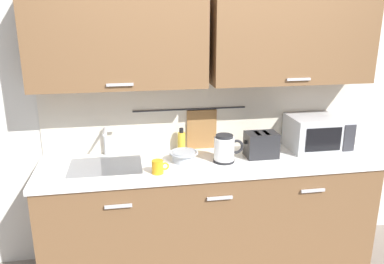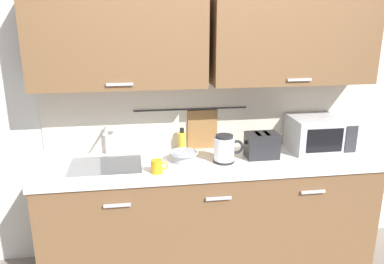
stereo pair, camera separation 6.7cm
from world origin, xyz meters
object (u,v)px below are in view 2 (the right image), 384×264
electric_kettle (225,149)px  mug_near_sink (157,167)px  microwave (319,134)px  mixing_bowl (184,156)px  dish_soap_bottle (182,141)px  toaster (262,145)px

electric_kettle → mug_near_sink: electric_kettle is taller
microwave → mixing_bowl: 1.11m
mixing_bowl → mug_near_sink: bearing=-137.4°
microwave → mug_near_sink: bearing=-167.6°
dish_soap_bottle → toaster: 0.62m
microwave → electric_kettle: microwave is taller
dish_soap_bottle → mixing_bowl: dish_soap_bottle is taller
electric_kettle → dish_soap_bottle: (-0.28, 0.26, -0.01)m
mug_near_sink → toaster: 0.83m
electric_kettle → mug_near_sink: (-0.51, -0.14, -0.05)m
mug_near_sink → mixing_bowl: mug_near_sink is taller
toaster → dish_soap_bottle: bearing=160.4°
dish_soap_bottle → microwave: bearing=-5.9°
mixing_bowl → electric_kettle: bearing=-10.3°
microwave → electric_kettle: size_ratio=2.03×
dish_soap_bottle → mug_near_sink: bearing=-119.0°
electric_kettle → toaster: bearing=10.6°
microwave → electric_kettle: bearing=-169.4°
microwave → mixing_bowl: size_ratio=2.15×
microwave → electric_kettle: (-0.81, -0.15, -0.03)m
microwave → dish_soap_bottle: bearing=174.1°
electric_kettle → mixing_bowl: electric_kettle is taller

